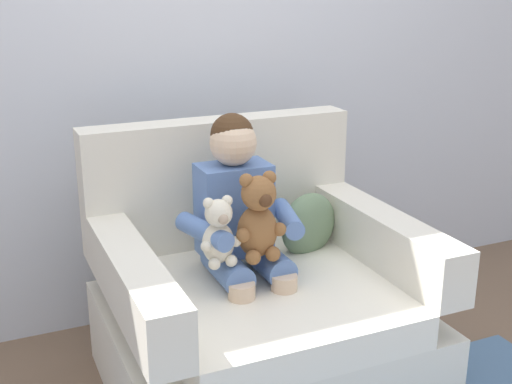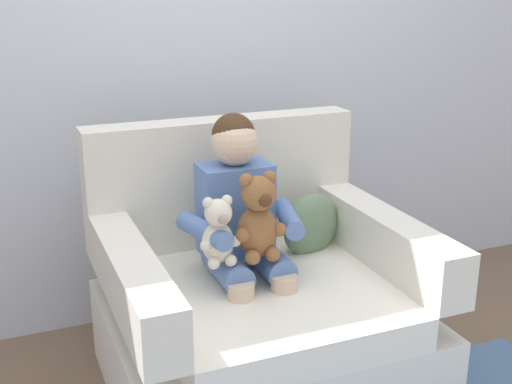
% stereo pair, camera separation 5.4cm
% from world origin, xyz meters
% --- Properties ---
extents(back_wall, '(6.00, 0.10, 2.60)m').
position_xyz_m(back_wall, '(0.00, 0.80, 1.30)').
color(back_wall, silver).
rests_on(back_wall, ground).
extents(armchair, '(1.09, 0.97, 0.96)m').
position_xyz_m(armchair, '(0.00, 0.04, 0.31)').
color(armchair, silver).
rests_on(armchair, ground).
extents(seated_child, '(0.45, 0.39, 0.82)m').
position_xyz_m(seated_child, '(-0.04, 0.08, 0.67)').
color(seated_child, '#597AB7').
rests_on(seated_child, armchair).
extents(plush_brown, '(0.18, 0.15, 0.31)m').
position_xyz_m(plush_brown, '(-0.03, -0.05, 0.71)').
color(plush_brown, brown).
rests_on(plush_brown, armchair).
extents(plush_cream, '(0.14, 0.12, 0.24)m').
position_xyz_m(plush_cream, '(-0.18, -0.04, 0.68)').
color(plush_cream, silver).
rests_on(plush_cream, armchair).
extents(throw_pillow, '(0.28, 0.18, 0.26)m').
position_xyz_m(throw_pillow, '(0.29, 0.18, 0.55)').
color(throw_pillow, slate).
rests_on(throw_pillow, armchair).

